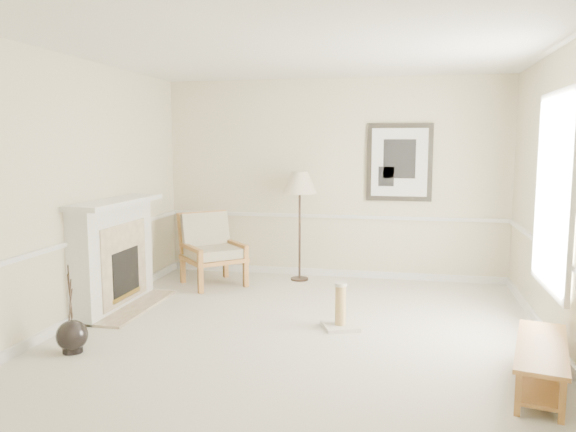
% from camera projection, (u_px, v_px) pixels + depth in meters
% --- Properties ---
extents(ground, '(5.50, 5.50, 0.00)m').
position_uv_depth(ground, '(297.00, 337.00, 5.72)').
color(ground, silver).
rests_on(ground, ground).
extents(room, '(5.04, 5.54, 2.92)m').
position_uv_depth(room, '(313.00, 154.00, 5.53)').
color(room, beige).
rests_on(room, ground).
extents(fireplace, '(0.64, 1.64, 1.31)m').
position_uv_depth(fireplace, '(114.00, 255.00, 6.70)').
color(fireplace, white).
rests_on(fireplace, ground).
extents(floor_vase, '(0.29, 0.29, 0.85)m').
position_uv_depth(floor_vase, '(72.00, 336.00, 5.29)').
color(floor_vase, black).
rests_on(floor_vase, ground).
extents(armchair, '(1.10, 1.10, 1.00)m').
position_uv_depth(armchair, '(210.00, 246.00, 7.89)').
color(armchair, '#AB6F37').
rests_on(armchair, ground).
extents(floor_lamp, '(0.56, 0.56, 1.57)m').
position_uv_depth(floor_lamp, '(300.00, 186.00, 7.97)').
color(floor_lamp, black).
rests_on(floor_lamp, ground).
extents(bench, '(0.65, 1.32, 0.36)m').
position_uv_depth(bench, '(541.00, 359.00, 4.51)').
color(bench, '#AB6F37').
rests_on(bench, ground).
extents(scratching_post, '(0.46, 0.46, 0.50)m').
position_uv_depth(scratching_post, '(340.00, 314.00, 5.98)').
color(scratching_post, beige).
rests_on(scratching_post, ground).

